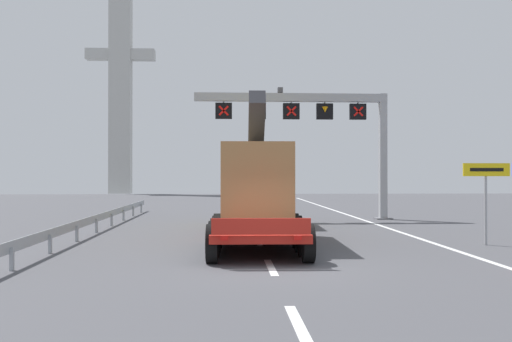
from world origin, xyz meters
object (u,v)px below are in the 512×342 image
Objects in this scene: heavy_haul_truck_red at (254,187)px; exit_sign_yellow at (486,183)px; bridge_pylon_distant at (121,79)px; overhead_lane_gantry at (317,118)px.

heavy_haul_truck_red is 4.89× the size of exit_sign_yellow.
bridge_pylon_distant reaches higher than heavy_haul_truck_red.
bridge_pylon_distant is (-15.14, 50.97, 13.20)m from heavy_haul_truck_red.
heavy_haul_truck_red is at bearing -73.46° from bridge_pylon_distant.
overhead_lane_gantry is at bearing 62.82° from heavy_haul_truck_red.
overhead_lane_gantry reaches higher than heavy_haul_truck_red.
exit_sign_yellow is (7.99, -3.89, 0.21)m from heavy_haul_truck_red.
overhead_lane_gantry reaches higher than exit_sign_yellow.
heavy_haul_truck_red reaches higher than exit_sign_yellow.
bridge_pylon_distant is at bearing 112.86° from exit_sign_yellow.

